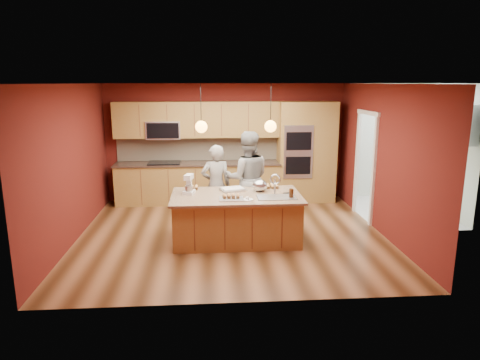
{
  "coord_description": "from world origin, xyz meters",
  "views": [
    {
      "loc": [
        -0.39,
        -7.41,
        2.72
      ],
      "look_at": [
        0.15,
        -0.1,
        1.04
      ],
      "focal_mm": 32.0,
      "sensor_mm": 36.0,
      "label": 1
    }
  ],
  "objects": [
    {
      "name": "cupcakes_rack",
      "position": [
        -0.03,
        -0.56,
        0.87
      ],
      "size": [
        0.3,
        0.15,
        0.07
      ],
      "primitive_type": null,
      "color": "tan",
      "rests_on": "island"
    },
    {
      "name": "stand_mixer",
      "position": [
        -0.75,
        -0.13,
        0.97
      ],
      "size": [
        0.23,
        0.28,
        0.34
      ],
      "rotation": [
        0.0,
        0.0,
        -0.24
      ],
      "color": "white",
      "rests_on": "island"
    },
    {
      "name": "cooling_rack",
      "position": [
        -0.03,
        -0.58,
        0.83
      ],
      "size": [
        0.41,
        0.29,
        0.02
      ],
      "primitive_type": "cube",
      "rotation": [
        0.0,
        0.0,
        -0.01
      ],
      "color": "silver",
      "rests_on": "island"
    },
    {
      "name": "person_left",
      "position": [
        -0.27,
        0.59,
        0.79
      ],
      "size": [
        0.62,
        0.45,
        1.57
      ],
      "primitive_type": "imported",
      "rotation": [
        0.0,
        0.0,
        3.28
      ],
      "color": "black",
      "rests_on": "floor"
    },
    {
      "name": "wall_back",
      "position": [
        0.0,
        2.5,
        1.35
      ],
      "size": [
        5.5,
        0.0,
        5.5
      ],
      "primitive_type": "plane",
      "rotation": [
        1.57,
        0.0,
        0.0
      ],
      "color": "#551511",
      "rests_on": "ground"
    },
    {
      "name": "person_right",
      "position": [
        0.34,
        0.59,
        0.91
      ],
      "size": [
        0.89,
        0.7,
        1.82
      ],
      "primitive_type": "imported",
      "rotation": [
        0.0,
        0.0,
        3.13
      ],
      "color": "slate",
      "rests_on": "floor"
    },
    {
      "name": "mixing_bowl",
      "position": [
        0.5,
        -0.06,
        0.93
      ],
      "size": [
        0.26,
        0.26,
        0.22
      ],
      "primitive_type": "ellipsoid",
      "color": "silver",
      "rests_on": "island"
    },
    {
      "name": "tumbler",
      "position": [
        0.98,
        -0.53,
        0.9
      ],
      "size": [
        0.08,
        0.08,
        0.15
      ],
      "primitive_type": "cylinder",
      "color": "#351B0A",
      "rests_on": "island"
    },
    {
      "name": "cupcakes_right",
      "position": [
        0.72,
        0.17,
        0.86
      ],
      "size": [
        0.3,
        0.23,
        0.07
      ],
      "primitive_type": null,
      "color": "tan",
      "rests_on": "island"
    },
    {
      "name": "wall_right",
      "position": [
        2.75,
        0.0,
        1.35
      ],
      "size": [
        0.0,
        5.0,
        5.0
      ],
      "primitive_type": "plane",
      "rotation": [
        1.57,
        0.0,
        -1.57
      ],
      "color": "#551511",
      "rests_on": "ground"
    },
    {
      "name": "doorway_trim",
      "position": [
        2.73,
        0.8,
        1.05
      ],
      "size": [
        0.08,
        1.11,
        2.2
      ],
      "primitive_type": null,
      "color": "silver",
      "rests_on": "wall_right"
    },
    {
      "name": "laundry_room",
      "position": [
        4.35,
        1.2,
        1.95
      ],
      "size": [
        2.6,
        2.7,
        2.7
      ],
      "color": "beige",
      "rests_on": "ground"
    },
    {
      "name": "oven_column",
      "position": [
        1.85,
        2.19,
        1.15
      ],
      "size": [
        1.3,
        0.62,
        2.3
      ],
      "color": "olive",
      "rests_on": "floor"
    },
    {
      "name": "dryer",
      "position": [
        4.22,
        1.51,
        0.46
      ],
      "size": [
        0.62,
        0.63,
        0.92
      ],
      "primitive_type": "cube",
      "rotation": [
        0.0,
        0.0,
        -0.09
      ],
      "color": "white",
      "rests_on": "floor"
    },
    {
      "name": "phone",
      "position": [
        0.97,
        -0.26,
        0.83
      ],
      "size": [
        0.16,
        0.12,
        0.01
      ],
      "primitive_type": "cube",
      "rotation": [
        0.0,
        0.0,
        0.35
      ],
      "color": "black",
      "rests_on": "island"
    },
    {
      "name": "sheet_cake",
      "position": [
        0.02,
        0.03,
        0.85
      ],
      "size": [
        0.5,
        0.42,
        0.05
      ],
      "rotation": [
        0.0,
        0.0,
        0.3
      ],
      "color": "#B7B9BF",
      "rests_on": "island"
    },
    {
      "name": "pendant_right",
      "position": [
        0.65,
        -0.28,
        2.0
      ],
      "size": [
        0.2,
        0.2,
        0.8
      ],
      "color": "black",
      "rests_on": "ceiling"
    },
    {
      "name": "plate",
      "position": [
        0.23,
        -0.64,
        0.83
      ],
      "size": [
        0.19,
        0.19,
        0.01
      ],
      "primitive_type": "cylinder",
      "color": "silver",
      "rests_on": "island"
    },
    {
      "name": "pendant_left",
      "position": [
        -0.51,
        -0.28,
        2.0
      ],
      "size": [
        0.2,
        0.2,
        0.8
      ],
      "color": "black",
      "rests_on": "ceiling"
    },
    {
      "name": "island",
      "position": [
        0.08,
        -0.29,
        0.42
      ],
      "size": [
        2.24,
        1.26,
        1.2
      ],
      "color": "olive",
      "rests_on": "floor"
    },
    {
      "name": "cupcakes_left",
      "position": [
        -0.71,
        0.15,
        0.86
      ],
      "size": [
        0.25,
        0.16,
        0.07
      ],
      "primitive_type": null,
      "color": "tan",
      "rests_on": "island"
    },
    {
      "name": "wall_front",
      "position": [
        0.0,
        -2.5,
        1.35
      ],
      "size": [
        5.5,
        0.0,
        5.5
      ],
      "primitive_type": "plane",
      "rotation": [
        -1.57,
        0.0,
        0.0
      ],
      "color": "#551511",
      "rests_on": "ground"
    },
    {
      "name": "floor",
      "position": [
        0.0,
        0.0,
        0.0
      ],
      "size": [
        5.5,
        5.5,
        0.0
      ],
      "primitive_type": "plane",
      "color": "#412511",
      "rests_on": "ground"
    },
    {
      "name": "ceiling",
      "position": [
        0.0,
        0.0,
        2.7
      ],
      "size": [
        5.5,
        5.5,
        0.0
      ],
      "primitive_type": "plane",
      "rotation": [
        3.14,
        0.0,
        0.0
      ],
      "color": "silver",
      "rests_on": "ground"
    },
    {
      "name": "cabinet_run",
      "position": [
        -0.68,
        2.25,
        0.98
      ],
      "size": [
        3.74,
        0.64,
        2.3
      ],
      "color": "olive",
      "rests_on": "floor"
    },
    {
      "name": "wall_left",
      "position": [
        -2.75,
        0.0,
        1.35
      ],
      "size": [
        0.0,
        5.0,
        5.0
      ],
      "primitive_type": "plane",
      "rotation": [
        1.57,
        0.0,
        1.57
      ],
      "color": "#551511",
      "rests_on": "ground"
    },
    {
      "name": "washer",
      "position": [
        4.2,
        0.86,
        0.44
      ],
      "size": [
        0.69,
        0.7,
        0.89
      ],
      "primitive_type": "cube",
      "rotation": [
        0.0,
        0.0,
        0.28
      ],
      "color": "white",
      "rests_on": "floor"
    }
  ]
}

